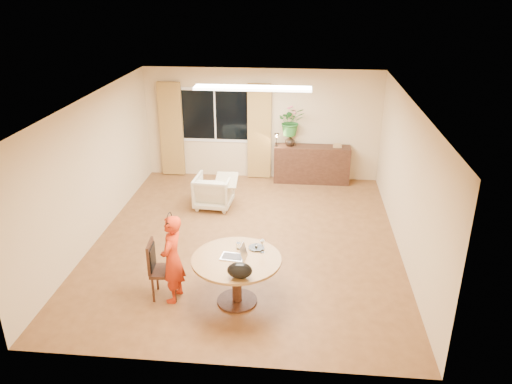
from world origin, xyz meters
TOP-DOWN VIEW (x-y plane):
  - floor at (0.00, 0.00)m, footprint 6.50×6.50m
  - ceiling at (0.00, 0.00)m, footprint 6.50×6.50m
  - wall_back at (0.00, 3.25)m, footprint 5.50×0.00m
  - wall_left at (-2.75, 0.00)m, footprint 0.00×6.50m
  - wall_right at (2.75, 0.00)m, footprint 0.00×6.50m
  - window at (-1.10, 3.23)m, footprint 1.70×0.03m
  - curtain_left at (-2.15, 3.15)m, footprint 0.55×0.08m
  - curtain_right at (-0.05, 3.15)m, footprint 0.55×0.08m
  - ceiling_panel at (0.00, 1.20)m, footprint 2.20×0.35m
  - dining_table at (0.08, -1.91)m, footprint 1.31×1.31m
  - dining_chair at (-1.01, -1.86)m, footprint 0.47×0.44m
  - child at (-0.86, -1.92)m, footprint 0.54×0.39m
  - laptop at (0.02, -1.88)m, footprint 0.38×0.28m
  - tumbler at (0.08, -1.63)m, footprint 0.08×0.08m
  - wine_glass at (0.43, -1.70)m, footprint 0.09×0.09m
  - pot_lid at (0.34, -1.59)m, footprint 0.28×0.28m
  - handbag at (0.19, -2.41)m, footprint 0.38×0.28m
  - armchair at (-0.85, 1.41)m, footprint 0.80×0.82m
  - throw at (-0.56, 1.34)m, footprint 0.46×0.56m
  - sideboard at (1.20, 3.01)m, footprint 1.76×0.43m
  - vase at (0.67, 3.01)m, footprint 0.30×0.30m
  - bouquet at (0.69, 3.01)m, footprint 0.69×0.63m
  - book_stack at (1.77, 3.01)m, footprint 0.20×0.15m
  - desk_lamp at (0.37, 2.96)m, footprint 0.16×0.16m

SIDE VIEW (x-z plane):
  - floor at x=0.00m, z-range 0.00..0.00m
  - armchair at x=-0.85m, z-range 0.00..0.70m
  - sideboard at x=1.20m, z-range 0.00..0.88m
  - dining_chair at x=-1.01m, z-range 0.00..0.92m
  - dining_table at x=0.08m, z-range 0.21..0.96m
  - child at x=-0.86m, z-range 0.00..1.37m
  - throw at x=-0.56m, z-range 0.70..0.73m
  - pot_lid at x=0.34m, z-range 0.74..0.78m
  - tumbler at x=0.08m, z-range 0.74..0.84m
  - wine_glass at x=0.43m, z-range 0.74..0.95m
  - handbag at x=0.19m, z-range 0.74..0.97m
  - laptop at x=0.02m, z-range 0.74..0.98m
  - book_stack at x=1.77m, z-range 0.88..0.96m
  - vase at x=0.67m, z-range 0.88..1.13m
  - desk_lamp at x=0.37m, z-range 0.88..1.19m
  - curtain_left at x=-2.15m, z-range 0.02..2.27m
  - curtain_right at x=-0.05m, z-range 0.02..2.27m
  - wall_back at x=0.00m, z-range -1.45..4.05m
  - wall_left at x=-2.75m, z-range -1.95..4.55m
  - wall_right at x=2.75m, z-range -1.95..4.55m
  - bouquet at x=0.69m, z-range 1.13..1.79m
  - window at x=-1.10m, z-range 0.85..2.15m
  - ceiling_panel at x=0.00m, z-range 2.54..2.59m
  - ceiling at x=0.00m, z-range 2.60..2.60m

